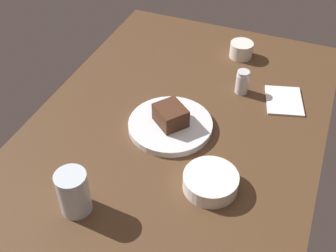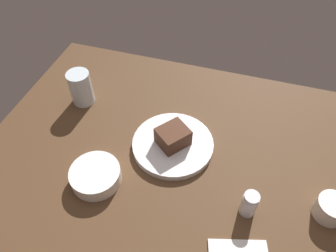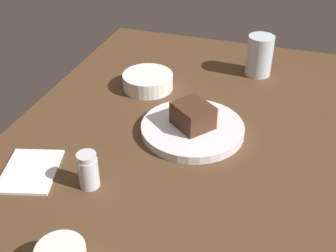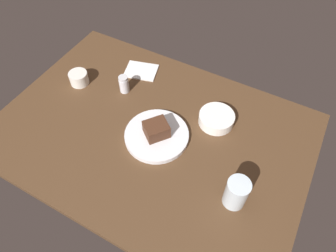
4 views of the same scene
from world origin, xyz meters
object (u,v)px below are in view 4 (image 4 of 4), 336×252
at_px(coffee_cup, 79,78).
at_px(folded_napkin, 141,71).
at_px(chocolate_cake_slice, 156,129).
at_px(dessert_plate, 157,135).
at_px(water_glass, 236,193).
at_px(salt_shaker, 124,84).
at_px(side_bowl, 216,119).

relative_size(coffee_cup, folded_napkin, 0.57).
bearing_deg(coffee_cup, chocolate_cake_slice, 168.10).
distance_m(dessert_plate, water_glass, 0.37).
relative_size(dessert_plate, water_glass, 2.08).
relative_size(chocolate_cake_slice, folded_napkin, 0.61).
relative_size(salt_shaker, side_bowl, 0.56).
bearing_deg(salt_shaker, dessert_plate, 148.75).
distance_m(salt_shaker, side_bowl, 0.42).
xyz_separation_m(chocolate_cake_slice, folded_napkin, (0.25, -0.29, -0.05)).
bearing_deg(folded_napkin, salt_shaker, 90.94).
distance_m(salt_shaker, water_glass, 0.65).
bearing_deg(dessert_plate, salt_shaker, -31.25).
xyz_separation_m(side_bowl, coffee_cup, (0.62, 0.08, 0.01)).
height_order(water_glass, side_bowl, water_glass).
bearing_deg(coffee_cup, side_bowl, -172.45).
relative_size(dessert_plate, chocolate_cake_slice, 2.85).
height_order(salt_shaker, folded_napkin, salt_shaker).
relative_size(dessert_plate, folded_napkin, 1.73).
distance_m(water_glass, folded_napkin, 0.72).
relative_size(water_glass, folded_napkin, 0.83).
bearing_deg(side_bowl, folded_napkin, -14.80).
xyz_separation_m(water_glass, folded_napkin, (0.60, -0.39, -0.06)).
height_order(dessert_plate, water_glass, water_glass).
bearing_deg(dessert_plate, folded_napkin, -49.24).
relative_size(water_glass, side_bowl, 0.84).
height_order(water_glass, coffee_cup, water_glass).
height_order(salt_shaker, coffee_cup, salt_shaker).
relative_size(water_glass, coffee_cup, 1.46).
height_order(chocolate_cake_slice, water_glass, water_glass).
distance_m(chocolate_cake_slice, water_glass, 0.37).
height_order(side_bowl, coffee_cup, coffee_cup).
bearing_deg(water_glass, coffee_cup, -13.92).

